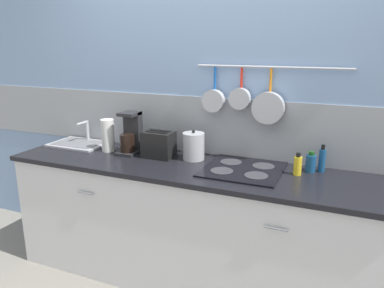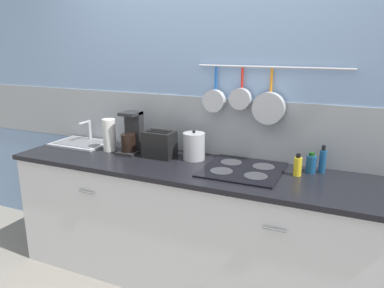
# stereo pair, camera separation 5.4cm
# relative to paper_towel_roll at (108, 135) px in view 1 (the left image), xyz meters

# --- Properties ---
(ground_plane) EXTENTS (12.00, 12.00, 0.00)m
(ground_plane) POSITION_rel_paper_towel_roll_xyz_m (0.75, -0.09, -1.04)
(ground_plane) COLOR gray
(wall_back) EXTENTS (7.20, 0.16, 2.60)m
(wall_back) POSITION_rel_paper_towel_roll_xyz_m (0.75, 0.28, 0.23)
(wall_back) COLOR #84A3CC
(wall_back) RESTS_ON ground_plane
(cabinet_base) EXTENTS (2.70, 0.64, 0.88)m
(cabinet_base) POSITION_rel_paper_towel_roll_xyz_m (0.75, -0.09, -0.60)
(cabinet_base) COLOR silver
(cabinet_base) RESTS_ON ground_plane
(countertop) EXTENTS (2.74, 0.66, 0.03)m
(countertop) POSITION_rel_paper_towel_roll_xyz_m (0.75, -0.09, -0.15)
(countertop) COLOR black
(countertop) RESTS_ON cabinet_base
(sink_basin) EXTENTS (0.46, 0.33, 0.19)m
(sink_basin) POSITION_rel_paper_towel_roll_xyz_m (-0.35, 0.07, -0.11)
(sink_basin) COLOR #B7BABF
(sink_basin) RESTS_ON countertop
(paper_towel_roll) EXTENTS (0.10, 0.10, 0.26)m
(paper_towel_roll) POSITION_rel_paper_towel_roll_xyz_m (0.00, 0.00, 0.00)
(paper_towel_roll) COLOR white
(paper_towel_roll) RESTS_ON countertop
(coffee_maker) EXTENTS (0.15, 0.20, 0.33)m
(coffee_maker) POSITION_rel_paper_towel_roll_xyz_m (0.19, 0.03, 0.01)
(coffee_maker) COLOR #262628
(coffee_maker) RESTS_ON countertop
(toaster) EXTENTS (0.25, 0.16, 0.20)m
(toaster) POSITION_rel_paper_towel_roll_xyz_m (0.45, 0.01, -0.03)
(toaster) COLOR black
(toaster) RESTS_ON countertop
(kettle) EXTENTS (0.16, 0.16, 0.23)m
(kettle) POSITION_rel_paper_towel_roll_xyz_m (0.71, 0.07, -0.03)
(kettle) COLOR #B7BABF
(kettle) RESTS_ON countertop
(cooktop) EXTENTS (0.52, 0.52, 0.01)m
(cooktop) POSITION_rel_paper_towel_roll_xyz_m (1.12, -0.03, -0.12)
(cooktop) COLOR black
(cooktop) RESTS_ON countertop
(bottle_vinegar) EXTENTS (0.05, 0.05, 0.15)m
(bottle_vinegar) POSITION_rel_paper_towel_roll_xyz_m (1.47, 0.02, -0.06)
(bottle_vinegar) COLOR yellow
(bottle_vinegar) RESTS_ON countertop
(bottle_olive_oil) EXTENTS (0.07, 0.07, 0.14)m
(bottle_olive_oil) POSITION_rel_paper_towel_roll_xyz_m (1.55, 0.12, -0.07)
(bottle_olive_oil) COLOR navy
(bottle_olive_oil) RESTS_ON countertop
(bottle_sesame_oil) EXTENTS (0.04, 0.04, 0.19)m
(bottle_sesame_oil) POSITION_rel_paper_towel_roll_xyz_m (1.62, 0.15, -0.05)
(bottle_sesame_oil) COLOR navy
(bottle_sesame_oil) RESTS_ON countertop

